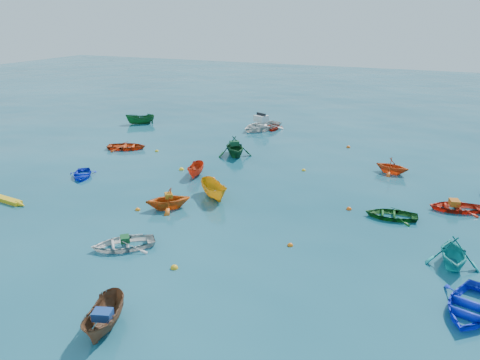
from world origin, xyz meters
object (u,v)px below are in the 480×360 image
at_px(dinghy_white_near, 124,247).
at_px(motorboat_white, 261,129).
at_px(kayak_yellow, 6,201).
at_px(dinghy_blue_sw, 82,177).
at_px(dinghy_blue_se, 470,312).

height_order(dinghy_white_near, motorboat_white, motorboat_white).
bearing_deg(motorboat_white, kayak_yellow, -85.40).
distance_m(dinghy_blue_sw, motorboat_white, 19.58).
relative_size(kayak_yellow, motorboat_white, 0.71).
xyz_separation_m(dinghy_blue_sw, kayak_yellow, (-1.18, -5.54, 0.00)).
height_order(dinghy_white_near, kayak_yellow, dinghy_white_near).
height_order(dinghy_blue_se, motorboat_white, motorboat_white).
distance_m(kayak_yellow, motorboat_white, 25.20).
bearing_deg(kayak_yellow, dinghy_white_near, -94.83).
relative_size(dinghy_blue_sw, motorboat_white, 0.57).
relative_size(dinghy_blue_sw, dinghy_white_near, 0.86).
relative_size(dinghy_white_near, dinghy_blue_se, 0.84).
bearing_deg(motorboat_white, dinghy_blue_se, -30.84).
distance_m(dinghy_blue_sw, kayak_yellow, 5.66).
distance_m(dinghy_white_near, motorboat_white, 26.13).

